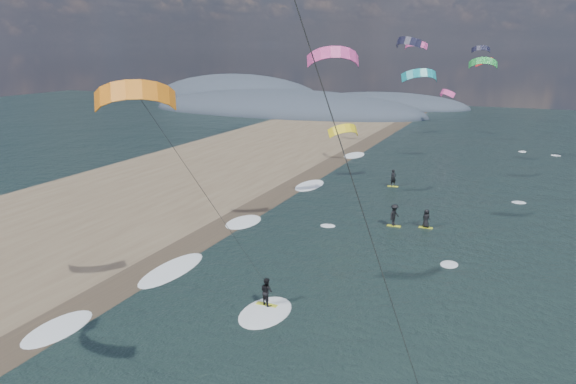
% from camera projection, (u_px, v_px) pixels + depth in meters
% --- Properties ---
extents(wet_sand_strip, '(3.00, 240.00, 0.00)m').
position_uv_depth(wet_sand_strip, '(103.00, 296.00, 32.95)').
color(wet_sand_strip, '#382D23').
rests_on(wet_sand_strip, ground).
extents(coastal_hills, '(80.00, 41.00, 15.00)m').
position_uv_depth(coastal_hills, '(277.00, 108.00, 132.48)').
color(coastal_hills, '#3D4756').
rests_on(coastal_hills, ground).
extents(kitesurfer_near_a, '(7.80, 8.95, 19.41)m').
position_uv_depth(kitesurfer_near_a, '(297.00, 18.00, 11.12)').
color(kitesurfer_near_a, yellow).
rests_on(kitesurfer_near_a, ground).
extents(kitesurfer_near_b, '(7.01, 9.00, 13.46)m').
position_uv_depth(kitesurfer_near_b, '(183.00, 169.00, 26.75)').
color(kitesurfer_near_b, yellow).
rests_on(kitesurfer_near_b, ground).
extents(far_kitesurfers, '(6.65, 14.13, 1.85)m').
position_uv_depth(far_kitesurfers, '(401.00, 207.00, 48.02)').
color(far_kitesurfers, yellow).
rests_on(far_kitesurfers, ground).
extents(bg_kite_field, '(12.90, 71.28, 9.07)m').
position_uv_depth(bg_kite_field, '(438.00, 64.00, 66.86)').
color(bg_kite_field, yellow).
rests_on(bg_kite_field, ground).
extents(shoreline_surf, '(2.40, 79.40, 0.11)m').
position_uv_depth(shoreline_surf, '(167.00, 271.00, 36.71)').
color(shoreline_surf, white).
rests_on(shoreline_surf, ground).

